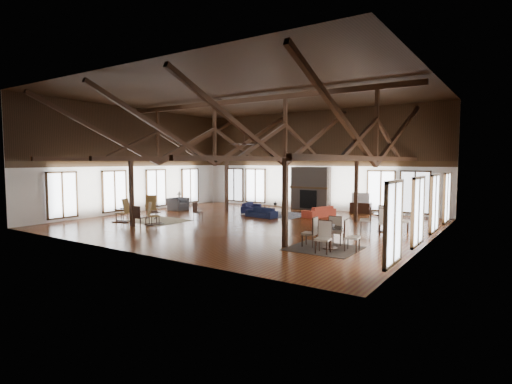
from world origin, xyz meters
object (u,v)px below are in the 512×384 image
Objects in this scene: coffee_table at (275,206)px; armchair at (178,204)px; tv_console at (361,208)px; cafe_table_far at (384,219)px; sofa_navy_left at (251,207)px; sofa_orange at (319,211)px; cafe_table_near at (330,234)px; sofa_navy_front at (261,212)px.

armchair reaches higher than coffee_table.
cafe_table_far is at bearing -61.87° from tv_console.
sofa_navy_left is 4.25m from sofa_orange.
armchair is (-5.90, -1.66, -0.09)m from coffee_table.
cafe_table_near is at bearing 43.34° from sofa_orange.
sofa_orange reaches higher than sofa_navy_front.
tv_console is at bearing 103.33° from cafe_table_near.
cafe_table_near is at bearing -76.67° from tv_console.
cafe_table_far is at bearing 82.81° from cafe_table_near.
coffee_table is 0.71× the size of cafe_table_far.
sofa_orange is at bearing -80.24° from armchair.
armchair reaches higher than sofa_navy_front.
cafe_table_far is at bearing -0.31° from sofa_navy_front.
cafe_table_near is at bearing -36.95° from coffee_table.
sofa_navy_left is at bearing -152.21° from tv_console.
cafe_table_far is at bearing -7.95° from coffee_table.
tv_console is at bearing -67.59° from armchair.
tv_console is (-2.29, 9.67, -0.22)m from cafe_table_near.
armchair is at bearing 177.73° from cafe_table_far.
sofa_orange is at bearing 42.50° from sofa_navy_front.
sofa_navy_front is at bearing 140.07° from cafe_table_near.
coffee_table is (0.01, 1.43, 0.20)m from sofa_navy_front.
armchair is at bearing 157.92° from cafe_table_near.
coffee_table is at bearing -113.49° from sofa_navy_left.
sofa_orange is 0.98× the size of cafe_table_near.
cafe_table_near reaches higher than tv_console.
tv_console is (9.67, 4.82, -0.07)m from armchair.
cafe_table_far is at bearing 74.22° from sofa_orange.
cafe_table_near is at bearing -97.19° from cafe_table_far.
cafe_table_near reaches higher than sofa_navy_front.
sofa_navy_front is 6.66m from cafe_table_far.
sofa_navy_front is 1.44m from coffee_table.
sofa_navy_left is at bearing -69.40° from armchair.
cafe_table_near reaches higher than coffee_table.
tv_console reaches higher than sofa_orange.
sofa_orange is at bearing -115.44° from tv_console.
cafe_table_near is (6.07, -5.08, 0.26)m from sofa_navy_front.
coffee_table is 1.27× the size of armchair.
sofa_navy_front is 0.95× the size of sofa_navy_left.
sofa_navy_left is at bearing -177.22° from coffee_table.
armchair is at bearing -60.37° from sofa_orange.
sofa_navy_front is 0.86× the size of cafe_table_near.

